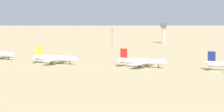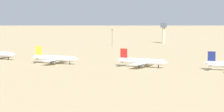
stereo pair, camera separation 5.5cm
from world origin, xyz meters
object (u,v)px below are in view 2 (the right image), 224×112
object	(u,v)px
parked_jet_red_3	(142,61)
light_pole_mid	(112,37)
control_tower	(164,31)
parked_jet_yellow_2	(55,58)

from	to	relation	value
parked_jet_red_3	light_pole_mid	xyz separation A→B (m)	(-80.53, 139.46, 5.36)
control_tower	parked_jet_yellow_2	bearing A→B (deg)	-91.03
parked_jet_yellow_2	control_tower	xyz separation A→B (m)	(3.63, 202.96, 8.51)
parked_jet_red_3	control_tower	world-z (taller)	control_tower
parked_jet_yellow_2	light_pole_mid	xyz separation A→B (m)	(-24.41, 143.41, 5.36)
parked_jet_yellow_2	light_pole_mid	size ratio (longest dim) A/B	2.11
parked_jet_yellow_2	light_pole_mid	distance (m)	145.57
parked_jet_red_3	control_tower	distance (m)	206.00
control_tower	light_pole_mid	bearing A→B (deg)	-115.22
parked_jet_red_3	light_pole_mid	size ratio (longest dim) A/B	2.10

